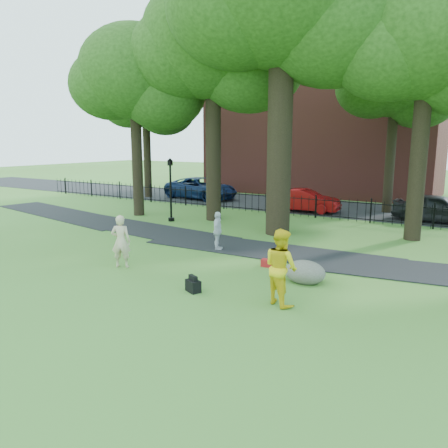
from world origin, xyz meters
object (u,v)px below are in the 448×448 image
Objects in this scene: man at (281,267)px; red_sedan at (305,200)px; boulder at (305,270)px; lamppost at (171,190)px; woman at (121,241)px.

man reaches higher than red_sedan.
lamppost reaches higher than boulder.
woman is 0.89× the size of man.
red_sedan is (-4.98, 12.67, 0.32)m from boulder.
man is at bearing -87.06° from boulder.
boulder is at bearing 168.28° from woman.
man is 0.60× the size of lamppost.
man is 2.14m from boulder.
lamppost is (-9.90, 5.95, 1.28)m from boulder.
lamppost reaches higher than red_sedan.
man reaches higher than woman.
boulder is 0.30× the size of red_sedan.
woman is 0.43× the size of red_sedan.
lamppost is at bearing 148.98° from boulder.
lamppost is at bearing -10.43° from man.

